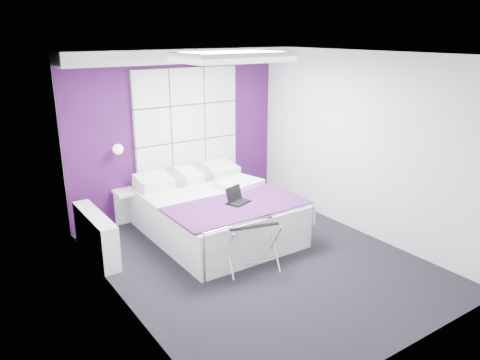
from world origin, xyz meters
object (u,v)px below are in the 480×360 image
Objects in this scene: bed at (215,213)px; luggage_rack at (251,245)px; wall_lamp at (117,149)px; laptop at (237,198)px; nightstand at (129,191)px; radiator at (96,235)px.

bed is 3.59× the size of luggage_rack.
wall_lamp is 1.70m from bed.
wall_lamp is at bearing 134.63° from bed.
bed is at bearing 76.77° from laptop.
laptop is at bearing -83.29° from bed.
luggage_rack is at bearing -68.63° from wall_lamp.
nightstand is 0.72× the size of luggage_rack.
bed reaches higher than radiator.
laptop reaches higher than luggage_rack.
wall_lamp reaches higher than laptop.
radiator is 2.05m from luggage_rack.
bed is 7.36× the size of laptop.
laptop is at bearing -23.67° from radiator.
wall_lamp is at bearing 105.52° from laptop.
wall_lamp is 0.12× the size of radiator.
luggage_rack is at bearing -71.20° from nightstand.
bed is 4.99× the size of nightstand.
luggage_rack is 0.79m from laptop.
nightstand is 2.26m from luggage_rack.
luggage_rack is (0.72, -2.13, -0.24)m from nightstand.
laptop is (1.72, -0.75, 0.39)m from radiator.
wall_lamp is 1.93m from laptop.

